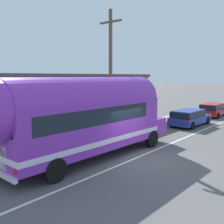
{
  "coord_description": "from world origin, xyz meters",
  "views": [
    {
      "loc": [
        7.42,
        -10.73,
        4.19
      ],
      "look_at": [
        -1.95,
        0.54,
        2.18
      ],
      "focal_mm": 42.3,
      "sensor_mm": 36.0,
      "label": 1
    }
  ],
  "objects": [
    {
      "name": "ground_plane",
      "position": [
        0.0,
        0.0,
        0.0
      ],
      "size": [
        300.0,
        300.0,
        0.0
      ],
      "primitive_type": "plane",
      "color": "#565454"
    },
    {
      "name": "roadside_building",
      "position": [
        -12.01,
        2.02,
        2.17
      ],
      "size": [
        11.26,
        19.5,
        4.34
      ],
      "color": "gray",
      "rests_on": "ground"
    },
    {
      "name": "sidewalk_slab",
      "position": [
        -4.42,
        10.0,
        0.07
      ],
      "size": [
        1.81,
        90.0,
        0.15
      ],
      "primitive_type": "cube",
      "color": "gray",
      "rests_on": "ground"
    },
    {
      "name": "painted_bus",
      "position": [
        -1.78,
        -1.92,
        2.3
      ],
      "size": [
        2.8,
        11.53,
        4.12
      ],
      "color": "purple",
      "rests_on": "ground"
    },
    {
      "name": "car_second",
      "position": [
        -1.9,
        16.9,
        0.79
      ],
      "size": [
        2.07,
        4.48,
        1.37
      ],
      "color": "#A5191E",
      "rests_on": "ground"
    },
    {
      "name": "car_lead",
      "position": [
        -1.6,
        10.29,
        0.79
      ],
      "size": [
        2.06,
        4.65,
        1.37
      ],
      "color": "navy",
      "rests_on": "ground"
    },
    {
      "name": "utility_pole",
      "position": [
        -4.09,
        2.96,
        4.42
      ],
      "size": [
        1.8,
        0.24,
        8.5
      ],
      "color": "brown",
      "rests_on": "ground"
    },
    {
      "name": "lane_markings",
      "position": [
        -1.62,
        12.0,
        0.0
      ],
      "size": [
        3.65,
        80.0,
        0.01
      ],
      "color": "silver",
      "rests_on": "ground"
    }
  ]
}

